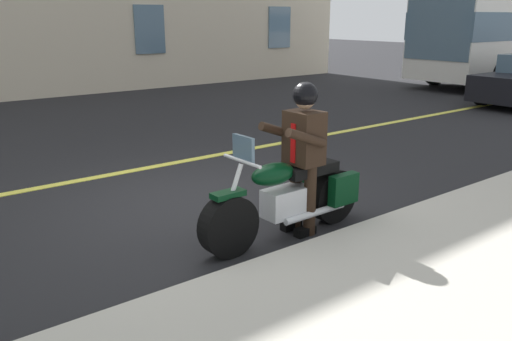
# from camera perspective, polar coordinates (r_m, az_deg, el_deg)

# --- Properties ---
(ground_plane) EXTENTS (80.00, 80.00, 0.00)m
(ground_plane) POSITION_cam_1_polar(r_m,az_deg,el_deg) (7.05, -6.27, -3.66)
(ground_plane) COLOR black
(lane_center_stripe) EXTENTS (60.00, 0.16, 0.01)m
(lane_center_stripe) POSITION_cam_1_polar(r_m,az_deg,el_deg) (8.74, -13.12, 0.03)
(lane_center_stripe) COLOR #E5DB4C
(lane_center_stripe) RESTS_ON ground_plane
(motorcycle_main) EXTENTS (2.21, 0.61, 1.26)m
(motorcycle_main) POSITION_cam_1_polar(r_m,az_deg,el_deg) (5.89, 3.69, -3.03)
(motorcycle_main) COLOR black
(motorcycle_main) RESTS_ON ground_plane
(rider_main) EXTENTS (0.62, 0.55, 1.74)m
(rider_main) POSITION_cam_1_polar(r_m,az_deg,el_deg) (5.85, 5.15, 2.77)
(rider_main) COLOR black
(rider_main) RESTS_ON ground_plane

